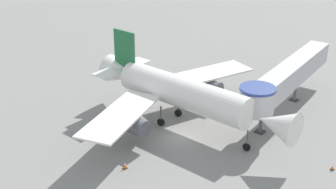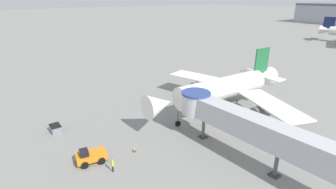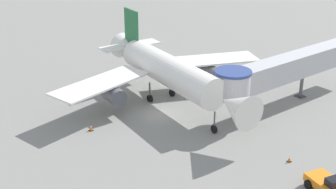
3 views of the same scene
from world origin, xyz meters
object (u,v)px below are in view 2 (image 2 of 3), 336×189
Objects in this scene: jet_bridge at (244,124)px; pushback_tug_orange at (91,156)px; traffic_cone_near_nose at (134,149)px; ground_crew_marshaller at (112,165)px; traffic_cone_port_wing at (176,93)px; service_container_gray at (56,129)px; main_airplane at (224,89)px.

jet_bridge is 18.84m from pushback_tug_orange.
traffic_cone_near_nose is 4.61m from ground_crew_marshaller.
jet_bridge reaches higher than traffic_cone_port_wing.
pushback_tug_orange is 1.92× the size of service_container_gray.
traffic_cone_port_wing is (-11.25, -1.45, -3.92)m from main_airplane.
pushback_tug_orange is 25.24m from traffic_cone_port_wing.
traffic_cone_near_nose is (1.19, 5.33, -0.49)m from pushback_tug_orange.
jet_bridge is 5.99× the size of pushback_tug_orange.
jet_bridge is 31.01× the size of traffic_cone_port_wing.
main_airplane is at bearing 138.94° from jet_bridge.
pushback_tug_orange is 3.64m from ground_crew_marshaller.
jet_bridge reaches higher than ground_crew_marshaller.
service_container_gray is at bearing -148.57° from traffic_cone_near_nose.
main_airplane reaches higher than service_container_gray.
traffic_cone_port_wing is at bearing 128.05° from pushback_tug_orange.
main_airplane is 23.95m from pushback_tug_orange.
ground_crew_marshaller is (-6.67, -14.12, -3.74)m from jet_bridge.
pushback_tug_orange is (-10.06, -15.44, -3.90)m from jet_bridge.
traffic_cone_near_nose is at bearing 31.43° from service_container_gray.
traffic_cone_port_wing is (-13.13, 16.91, 0.05)m from traffic_cone_near_nose.
main_airplane is 7.57× the size of pushback_tug_orange.
pushback_tug_orange is 5.18× the size of traffic_cone_port_wing.
jet_bridge is 26.71m from service_container_gray.
pushback_tug_orange is 5.89× the size of traffic_cone_near_nose.
traffic_cone_near_nose is at bearing -52.16° from traffic_cone_port_wing.
traffic_cone_near_nose is at bearing 118.70° from ground_crew_marshaller.
main_airplane reaches higher than traffic_cone_port_wing.
traffic_cone_near_nose is at bearing -134.88° from jet_bridge.
service_container_gray is (-9.41, -25.26, -3.71)m from main_airplane.
traffic_cone_port_wing is (-1.84, 23.81, -0.21)m from service_container_gray.
pushback_tug_orange reaches higher than ground_crew_marshaller.
service_container_gray is 2.69× the size of traffic_cone_port_wing.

